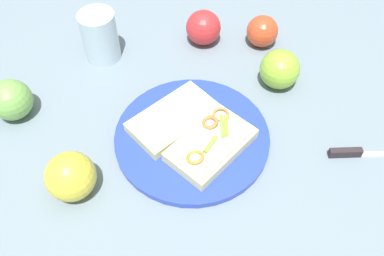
{
  "coord_description": "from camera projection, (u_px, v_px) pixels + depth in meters",
  "views": [
    {
      "loc": [
        0.03,
        0.45,
        0.61
      ],
      "look_at": [
        0.0,
        0.0,
        0.03
      ],
      "focal_mm": 38.09,
      "sensor_mm": 36.0,
      "label": 1
    }
  ],
  "objects": [
    {
      "name": "ground_plane",
      "position": [
        192.0,
        139.0,
        0.76
      ],
      "size": [
        2.0,
        2.0,
        0.0
      ],
      "primitive_type": "plane",
      "color": "slate",
      "rests_on": "ground"
    },
    {
      "name": "plate",
      "position": [
        192.0,
        137.0,
        0.76
      ],
      "size": [
        0.29,
        0.29,
        0.01
      ],
      "primitive_type": "cylinder",
      "color": "#2740B1",
      "rests_on": "ground_plane"
    },
    {
      "name": "sandwich",
      "position": [
        211.0,
        143.0,
        0.72
      ],
      "size": [
        0.18,
        0.17,
        0.04
      ],
      "rotation": [
        0.0,
        0.0,
        0.76
      ],
      "color": "beige",
      "rests_on": "plate"
    },
    {
      "name": "bread_slice_side",
      "position": [
        174.0,
        118.0,
        0.76
      ],
      "size": [
        0.19,
        0.17,
        0.02
      ],
      "primitive_type": "cube",
      "rotation": [
        0.0,
        0.0,
        0.66
      ],
      "color": "beige",
      "rests_on": "plate"
    },
    {
      "name": "apple_0",
      "position": [
        71.0,
        176.0,
        0.66
      ],
      "size": [
        0.1,
        0.1,
        0.08
      ],
      "primitive_type": "sphere",
      "rotation": [
        0.0,
        0.0,
        2.92
      ],
      "color": "gold",
      "rests_on": "ground_plane"
    },
    {
      "name": "apple_1",
      "position": [
        203.0,
        28.0,
        0.9
      ],
      "size": [
        0.11,
        0.11,
        0.08
      ],
      "primitive_type": "sphere",
      "rotation": [
        0.0,
        0.0,
        2.46
      ],
      "color": "red",
      "rests_on": "ground_plane"
    },
    {
      "name": "apple_2",
      "position": [
        262.0,
        31.0,
        0.9
      ],
      "size": [
        0.1,
        0.1,
        0.07
      ],
      "primitive_type": "sphere",
      "rotation": [
        0.0,
        0.0,
        1.0
      ],
      "color": "#C64323",
      "rests_on": "ground_plane"
    },
    {
      "name": "apple_3",
      "position": [
        280.0,
        69.0,
        0.82
      ],
      "size": [
        0.1,
        0.1,
        0.08
      ],
      "primitive_type": "sphere",
      "rotation": [
        0.0,
        0.0,
        1.91
      ],
      "color": "#88B934",
      "rests_on": "ground_plane"
    },
    {
      "name": "apple_5",
      "position": [
        11.0,
        100.0,
        0.77
      ],
      "size": [
        0.1,
        0.1,
        0.08
      ],
      "primitive_type": "sphere",
      "rotation": [
        0.0,
        0.0,
        4.45
      ],
      "color": "#6FA84C",
      "rests_on": "ground_plane"
    },
    {
      "name": "drinking_glass",
      "position": [
        100.0,
        36.0,
        0.86
      ],
      "size": [
        0.08,
        0.08,
        0.11
      ],
      "primitive_type": "cylinder",
      "color": "silver",
      "rests_on": "ground_plane"
    },
    {
      "name": "knife",
      "position": [
        353.0,
        153.0,
        0.73
      ],
      "size": [
        0.14,
        0.02,
        0.02
      ],
      "rotation": [
        0.0,
        0.0,
        3.11
      ],
      "color": "silver",
      "rests_on": "ground_plane"
    }
  ]
}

